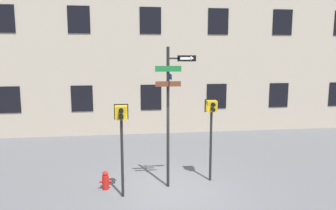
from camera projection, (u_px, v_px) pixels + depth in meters
The scene contains 6 objects.
ground_plane at pixel (170, 189), 9.97m from camera, with size 60.00×60.00×0.00m, color #515154.
building_facade at pixel (150, 21), 16.36m from camera, with size 24.00×0.63×11.41m.
street_sign_pole at pixel (170, 105), 9.82m from camera, with size 1.23×0.71×4.30m.
pedestrian_signal_left at pixel (121, 125), 9.16m from camera, with size 0.40×0.40×2.69m.
pedestrian_signal_right at pixel (211, 118), 10.39m from camera, with size 0.38×0.40×2.66m.
fire_hydrant at pixel (105, 180), 9.95m from camera, with size 0.36×0.20×0.58m.
Camera 1 is at (-1.30, -9.36, 4.10)m, focal length 35.00 mm.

